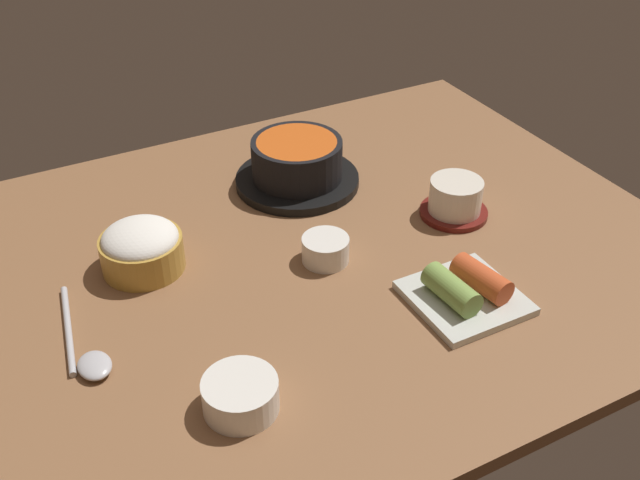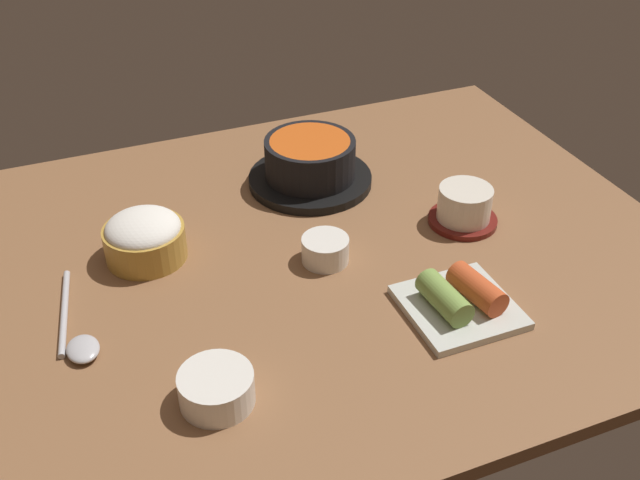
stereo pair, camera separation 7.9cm
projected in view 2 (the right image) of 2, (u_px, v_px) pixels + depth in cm
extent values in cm
cube|color=brown|center=(300.00, 260.00, 99.03)|extent=(100.00, 76.00, 2.00)
cylinder|color=black|center=(310.00, 179.00, 112.78)|extent=(18.47, 18.47, 1.33)
cylinder|color=black|center=(310.00, 158.00, 110.71)|extent=(13.42, 13.42, 5.83)
cylinder|color=#D15619|center=(310.00, 142.00, 109.20)|extent=(11.81, 11.81, 0.60)
cylinder|color=#B78C38|center=(145.00, 243.00, 96.66)|extent=(10.48, 10.48, 4.47)
ellipsoid|color=white|center=(143.00, 228.00, 95.37)|extent=(9.64, 9.64, 3.67)
cylinder|color=maroon|center=(462.00, 220.00, 104.26)|extent=(9.54, 9.54, 0.80)
cylinder|color=silver|center=(465.00, 203.00, 102.68)|extent=(7.36, 7.36, 4.65)
cylinder|color=#C6D18C|center=(466.00, 191.00, 101.51)|extent=(6.26, 6.26, 0.40)
cylinder|color=white|center=(325.00, 250.00, 96.32)|extent=(6.12, 6.12, 3.38)
cylinder|color=brown|center=(325.00, 241.00, 95.51)|extent=(5.02, 5.02, 0.50)
cube|color=silver|center=(459.00, 307.00, 88.91)|extent=(12.58, 12.58, 1.00)
cylinder|color=#7A9E47|center=(444.00, 298.00, 87.01)|extent=(3.80, 7.77, 3.25)
cylinder|color=#C64C23|center=(477.00, 289.00, 88.36)|extent=(4.44, 7.98, 3.25)
cylinder|color=white|center=(216.00, 388.00, 76.51)|extent=(7.85, 7.85, 3.60)
cylinder|color=brown|center=(215.00, 378.00, 75.65)|extent=(6.44, 6.44, 0.50)
cylinder|color=#B7B7BC|center=(64.00, 312.00, 88.34)|extent=(3.16, 15.32, 0.80)
ellipsoid|color=#B7B7BC|center=(83.00, 349.00, 82.78)|extent=(3.60, 4.68, 1.26)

